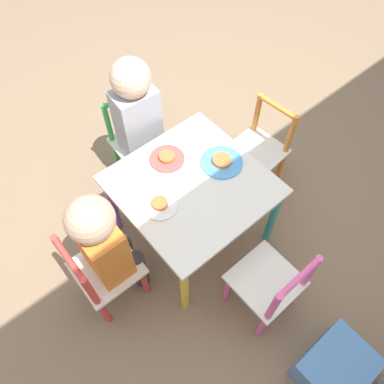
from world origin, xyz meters
name	(u,v)px	position (x,y,z in m)	size (l,w,h in m)	color
ground_plane	(192,232)	(0.00, 0.00, 0.00)	(6.00, 6.00, 0.00)	#7F664C
kids_table	(192,191)	(0.00, 0.00, 0.38)	(0.61, 0.61, 0.44)	silver
chair_red	(102,271)	(0.50, -0.01, 0.24)	(0.26, 0.26, 0.50)	silver
chair_green	(138,142)	(-0.04, -0.49, 0.24)	(0.28, 0.28, 0.50)	silver
chair_orange	(259,150)	(-0.49, -0.04, 0.24)	(0.28, 0.28, 0.50)	silver
chair_pink	(270,285)	(0.00, 0.50, 0.24)	(0.26, 0.26, 0.50)	silver
child_right	(104,242)	(0.44, 0.00, 0.45)	(0.22, 0.20, 0.73)	#38383D
child_front	(138,117)	(-0.04, -0.44, 0.48)	(0.21, 0.23, 0.78)	#38383D
plate_right	(160,204)	(0.17, 0.00, 0.45)	(0.15, 0.15, 0.03)	white
plate_front	(167,158)	(0.00, -0.17, 0.45)	(0.16, 0.16, 0.03)	#E54C47
plate_left	(222,162)	(-0.17, 0.00, 0.45)	(0.19, 0.19, 0.03)	#4C9EE0
storage_bin	(335,368)	(-0.01, 0.89, 0.08)	(0.29, 0.23, 0.17)	#4C7FB7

